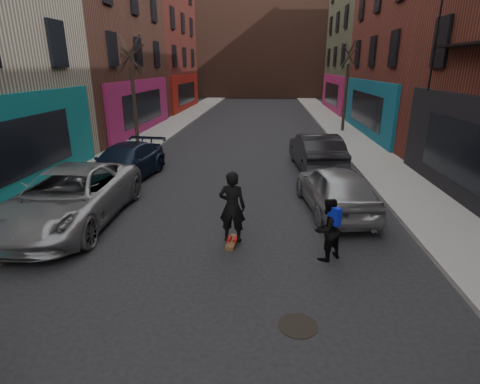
% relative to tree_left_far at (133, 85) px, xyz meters
% --- Properties ---
extents(sidewalk_left, '(2.50, 84.00, 0.13)m').
position_rel_tree_left_far_xyz_m(sidewalk_left, '(-0.05, 12.00, -3.31)').
color(sidewalk_left, gray).
rests_on(sidewalk_left, ground).
extents(sidewalk_right, '(2.50, 84.00, 0.13)m').
position_rel_tree_left_far_xyz_m(sidewalk_right, '(12.45, 12.00, -3.31)').
color(sidewalk_right, gray).
rests_on(sidewalk_right, ground).
extents(building_far, '(40.00, 10.00, 14.00)m').
position_rel_tree_left_far_xyz_m(building_far, '(6.20, 38.00, 3.62)').
color(building_far, '#47281E').
rests_on(building_far, ground).
extents(tree_left_far, '(2.00, 2.00, 6.50)m').
position_rel_tree_left_far_xyz_m(tree_left_far, '(0.00, 0.00, 0.00)').
color(tree_left_far, black).
rests_on(tree_left_far, sidewalk_left).
extents(tree_right_far, '(2.00, 2.00, 6.80)m').
position_rel_tree_left_far_xyz_m(tree_right_far, '(12.40, 6.00, 0.15)').
color(tree_right_far, black).
rests_on(tree_right_far, sidewalk_right).
extents(parked_left_far, '(2.76, 5.78, 1.59)m').
position_rel_tree_left_far_xyz_m(parked_left_far, '(1.62, -10.53, -2.59)').
color(parked_left_far, gray).
rests_on(parked_left_far, ground).
extents(parked_left_end, '(2.52, 5.01, 1.40)m').
position_rel_tree_left_far_xyz_m(parked_left_end, '(1.60, -6.21, -2.68)').
color(parked_left_end, black).
rests_on(parked_left_end, ground).
extents(parked_right_far, '(2.34, 4.56, 1.49)m').
position_rel_tree_left_far_xyz_m(parked_right_far, '(9.40, -9.02, -2.64)').
color(parked_right_far, '#909498').
rests_on(parked_right_far, ground).
extents(parked_right_end, '(2.13, 4.97, 1.59)m').
position_rel_tree_left_far_xyz_m(parked_right_end, '(9.40, -3.93, -2.58)').
color(parked_right_end, black).
rests_on(parked_right_end, ground).
extents(skateboard, '(0.31, 0.82, 0.10)m').
position_rel_tree_left_far_xyz_m(skateboard, '(6.42, -11.59, -3.33)').
color(skateboard, brown).
rests_on(skateboard, ground).
extents(skateboarder, '(0.72, 0.52, 1.85)m').
position_rel_tree_left_far_xyz_m(skateboarder, '(6.42, -11.59, -2.35)').
color(skateboarder, black).
rests_on(skateboarder, skateboard).
extents(pedestrian, '(0.93, 0.90, 1.51)m').
position_rel_tree_left_far_xyz_m(pedestrian, '(8.70, -12.20, -2.61)').
color(pedestrian, black).
rests_on(pedestrian, ground).
extents(manhole, '(0.75, 0.75, 0.01)m').
position_rel_tree_left_far_xyz_m(manhole, '(7.87, -14.71, -3.37)').
color(manhole, black).
rests_on(manhole, ground).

